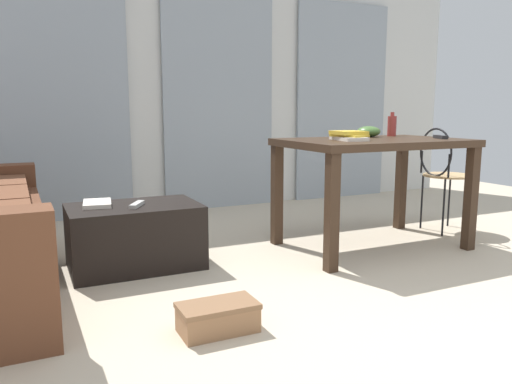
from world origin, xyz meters
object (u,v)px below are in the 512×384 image
object	(u,v)px
bottle_near	(392,126)
magazine	(97,204)
wire_chair	(442,167)
book_stack	(349,136)
bowl	(369,132)
tv_remote_primary	(137,205)
coffee_table	(135,236)
tv_remote_on_table	(440,137)
craft_table	(373,155)
shoebox	(218,317)

from	to	relation	value
bottle_near	magazine	xyz separation A→B (m)	(-2.25, 0.05, -0.45)
wire_chair	book_stack	xyz separation A→B (m)	(-1.04, -0.16, 0.28)
bowl	tv_remote_primary	world-z (taller)	bowl
coffee_table	wire_chair	xyz separation A→B (m)	(2.46, -0.12, 0.33)
tv_remote_on_table	tv_remote_primary	xyz separation A→B (m)	(-2.12, 0.35, -0.38)
coffee_table	wire_chair	distance (m)	2.48
tv_remote_on_table	craft_table	bearing A→B (deg)	-177.13
tv_remote_on_table	magazine	xyz separation A→B (m)	(-2.33, 0.48, -0.38)
bottle_near	wire_chair	bearing A→B (deg)	-18.90
coffee_table	shoebox	size ratio (longest dim) A/B	2.26
coffee_table	magazine	distance (m)	0.31
coffee_table	tv_remote_on_table	distance (m)	2.24
craft_table	tv_remote_on_table	xyz separation A→B (m)	(0.47, -0.16, 0.12)
book_stack	magazine	world-z (taller)	book_stack
coffee_table	tv_remote_on_table	bearing A→B (deg)	-10.84
wire_chair	tv_remote_primary	bearing A→B (deg)	178.58
craft_table	bottle_near	world-z (taller)	bottle_near
magazine	tv_remote_primary	bearing A→B (deg)	-23.43
bottle_near	bowl	bearing A→B (deg)	-172.63
bottle_near	book_stack	xyz separation A→B (m)	(-0.63, -0.30, -0.05)
wire_chair	shoebox	distance (m)	2.56
coffee_table	bottle_near	bearing A→B (deg)	0.69
craft_table	shoebox	world-z (taller)	craft_table
magazine	wire_chair	bearing A→B (deg)	3.88
shoebox	wire_chair	bearing A→B (deg)	23.10
bowl	tv_remote_primary	distance (m)	1.83
bowl	book_stack	xyz separation A→B (m)	(-0.38, -0.27, -0.01)
wire_chair	coffee_table	bearing A→B (deg)	177.29
craft_table	book_stack	bearing A→B (deg)	-172.59
bowl	book_stack	distance (m)	0.47
bowl	magazine	size ratio (longest dim) A/B	0.70
craft_table	tv_remote_primary	distance (m)	1.68
bottle_near	magazine	distance (m)	2.30
craft_table	wire_chair	world-z (taller)	wire_chair
bottle_near	bowl	size ratio (longest dim) A/B	1.05
book_stack	magazine	distance (m)	1.71
shoebox	bowl	bearing A→B (deg)	33.53
bottle_near	shoebox	bearing A→B (deg)	-149.34
tv_remote_on_table	tv_remote_primary	size ratio (longest dim) A/B	0.87
coffee_table	craft_table	xyz separation A→B (m)	(1.66, -0.25, 0.47)
bowl	magazine	bearing A→B (deg)	177.56
bottle_near	tv_remote_primary	bearing A→B (deg)	-177.73
wire_chair	tv_remote_primary	xyz separation A→B (m)	(-2.45, 0.06, -0.12)
tv_remote_primary	coffee_table	bearing A→B (deg)	129.29
coffee_table	magazine	size ratio (longest dim) A/B	3.15
magazine	coffee_table	bearing A→B (deg)	-12.36
tv_remote_on_table	bowl	bearing A→B (deg)	151.25
coffee_table	craft_table	bearing A→B (deg)	-8.52
bottle_near	tv_remote_primary	xyz separation A→B (m)	(-2.03, -0.08, -0.45)
book_stack	shoebox	world-z (taller)	book_stack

